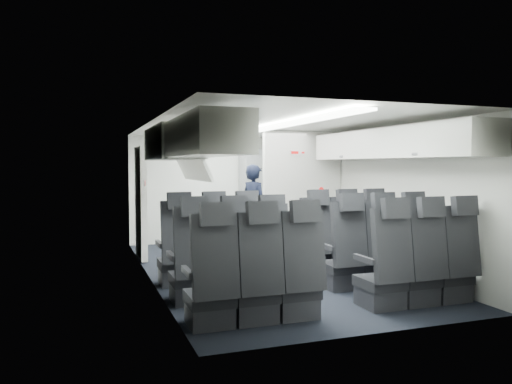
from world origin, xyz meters
TOP-DOWN VIEW (x-y plane):
  - cabin_shell at (0.00, 0.00)m, footprint 3.41×6.01m
  - seat_row_front at (-0.00, -0.53)m, footprint 3.33×0.56m
  - seat_row_mid at (-0.00, -1.43)m, footprint 3.33×0.56m
  - seat_row_rear at (-0.00, -2.33)m, footprint 3.33×0.56m
  - overhead_bin_left_rear at (-1.40, -2.00)m, footprint 0.53×1.80m
  - overhead_bin_left_front_open at (-1.44, -0.25)m, footprint 0.64×1.70m
  - overhead_bin_right_rear at (1.40, -2.00)m, footprint 0.53×1.80m
  - overhead_bin_right_front at (1.40, -0.25)m, footprint 0.53×1.70m
  - bulkhead_partition at (0.98, 0.80)m, footprint 1.40×0.15m
  - galley_unit at (0.95, 2.72)m, footprint 0.85×0.52m
  - boarding_door at (-1.64, 1.55)m, footprint 0.12×1.27m
  - flight_attendant at (0.38, 1.58)m, footprint 0.59×0.68m
  - carry_on_bag at (-1.36, -0.36)m, footprint 0.36×0.26m
  - papers at (0.57, 1.53)m, footprint 0.19×0.03m

SIDE VIEW (x-z plane):
  - seat_row_front at x=0.00m, z-range -0.21..1.02m
  - seat_row_mid at x=0.00m, z-range -0.21..1.02m
  - seat_row_rear at x=0.00m, z-range -0.21..1.02m
  - flight_attendant at x=0.38m, z-range 0.00..1.58m
  - galley_unit at x=0.95m, z-range 0.00..1.90m
  - boarding_door at x=-1.64m, z-range 0.02..1.88m
  - papers at x=0.57m, z-range 0.93..1.06m
  - bulkhead_partition at x=0.98m, z-range 0.01..2.14m
  - cabin_shell at x=0.00m, z-range 0.04..2.21m
  - overhead_bin_left_front_open at x=-1.44m, z-range 1.38..2.10m
  - carry_on_bag at x=-1.36m, z-range 1.72..1.94m
  - overhead_bin_right_front at x=1.40m, z-range 1.66..2.06m
  - overhead_bin_left_rear at x=-1.40m, z-range 1.66..2.06m
  - overhead_bin_right_rear at x=1.40m, z-range 1.66..2.06m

